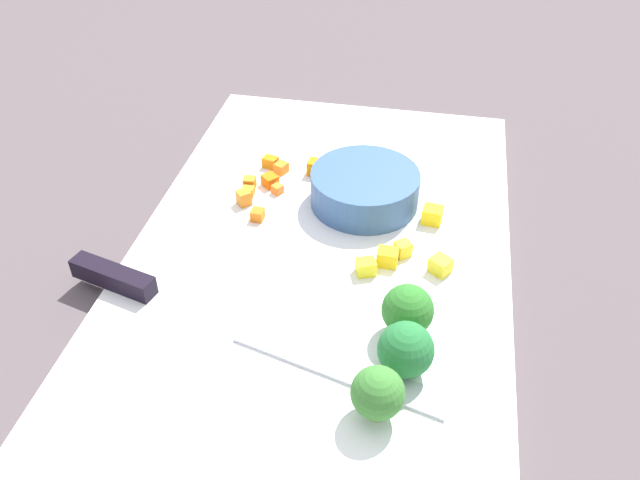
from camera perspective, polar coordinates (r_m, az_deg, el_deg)
The scene contains 21 objects.
ground_plane at distance 0.60m, azimuth 0.00°, elevation -1.63°, with size 4.00×4.00×0.00m, color #51484A.
cutting_board at distance 0.60m, azimuth 0.00°, elevation -1.19°, with size 0.55×0.33×0.01m, color white.
prep_bowl at distance 0.64m, azimuth 3.88°, elevation 4.46°, with size 0.10×0.10×0.03m, color #36598B.
chef_knife at distance 0.54m, azimuth -11.81°, elevation -5.45°, with size 0.10×0.32×0.02m.
carrot_dice_0 at distance 0.67m, azimuth -4.32°, elevation 5.13°, with size 0.01×0.01×0.01m, color orange.
carrot_dice_1 at distance 0.66m, azimuth -6.21°, elevation 4.19°, with size 0.01×0.01×0.01m, color orange.
carrot_dice_2 at distance 0.69m, azimuth -3.36°, elevation 6.22°, with size 0.01×0.01×0.01m, color orange.
carrot_dice_3 at distance 0.63m, azimuth -5.40°, elevation 2.18°, with size 0.01×0.01×0.01m, color orange.
carrot_dice_4 at distance 0.69m, azimuth -0.38°, elevation 6.28°, with size 0.02×0.02×0.02m, color orange.
carrot_dice_5 at distance 0.65m, azimuth -6.57°, elevation 3.64°, with size 0.01×0.01×0.01m, color orange.
carrot_dice_6 at distance 0.66m, azimuth -3.69°, elevation 4.40°, with size 0.01×0.01×0.01m, color orange.
carrot_dice_7 at distance 0.67m, azimuth -6.08°, elevation 4.90°, with size 0.01×0.01×0.01m, color orange.
carrot_dice_8 at distance 0.70m, azimuth -4.29°, elevation 6.70°, with size 0.01×0.01×0.01m, color orange.
pepper_dice_0 at distance 0.57m, azimuth 3.98°, elevation -2.34°, with size 0.02×0.01×0.01m, color yellow.
pepper_dice_1 at distance 0.57m, azimuth 10.32°, elevation -2.17°, with size 0.02×0.02×0.01m, color yellow.
pepper_dice_2 at distance 0.59m, azimuth 7.14°, elevation -0.77°, with size 0.01×0.01×0.01m, color yellow.
pepper_dice_3 at distance 0.58m, azimuth 5.84°, elevation -1.49°, with size 0.02×0.01×0.01m, color yellow.
pepper_dice_4 at distance 0.63m, azimuth 9.66°, elevation 2.14°, with size 0.02×0.02×0.02m, color yellow.
broccoli_floret_0 at distance 0.45m, azimuth 4.99°, elevation -13.04°, with size 0.04×0.04×0.04m.
broccoli_floret_1 at distance 0.48m, azimuth 7.39°, elevation -9.39°, with size 0.04×0.04×0.04m.
broccoli_floret_2 at distance 0.51m, azimuth 7.55°, elevation -6.06°, with size 0.04×0.04×0.05m.
Camera 1 is at (0.45, 0.09, 0.39)m, focal length 37.15 mm.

